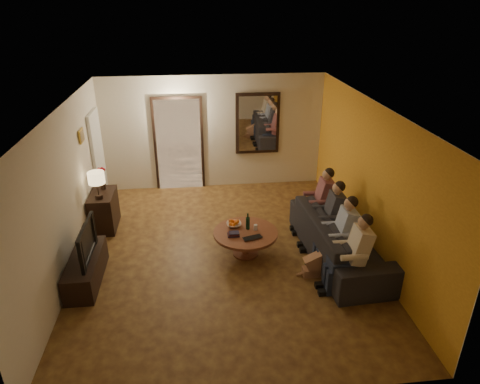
{
  "coord_description": "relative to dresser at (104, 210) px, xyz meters",
  "views": [
    {
      "loc": [
        -0.45,
        -6.38,
        4.18
      ],
      "look_at": [
        0.3,
        0.3,
        1.05
      ],
      "focal_mm": 32.0,
      "sensor_mm": 36.0,
      "label": 1
    }
  ],
  "objects": [
    {
      "name": "ceiling",
      "position": [
        2.25,
        -1.22,
        2.24
      ],
      "size": [
        5.0,
        6.0,
        0.01
      ],
      "primitive_type": "cube",
      "color": "white",
      "rests_on": "back_wall"
    },
    {
      "name": "tv_stand",
      "position": [
        0.0,
        -1.75,
        -0.14
      ],
      "size": [
        0.45,
        1.31,
        0.44
      ],
      "primitive_type": "cube",
      "color": "black",
      "rests_on": "floor"
    },
    {
      "name": "book_stack",
      "position": [
        2.39,
        -1.37,
        0.12
      ],
      "size": [
        0.2,
        0.15,
        0.07
      ],
      "primitive_type": null,
      "color": "black",
      "rests_on": "coffee_table"
    },
    {
      "name": "sofa",
      "position": [
        4.2,
        -1.53,
        0.02
      ],
      "size": [
        2.66,
        1.17,
        0.76
      ],
      "primitive_type": "imported",
      "rotation": [
        0.0,
        0.0,
        1.63
      ],
      "color": "black",
      "rests_on": "floor"
    },
    {
      "name": "person_b",
      "position": [
        4.1,
        -1.83,
        0.24
      ],
      "size": [
        0.6,
        0.4,
        1.2
      ],
      "primitive_type": null,
      "color": "tan",
      "rests_on": "sofa"
    },
    {
      "name": "person_d",
      "position": [
        4.1,
        -0.63,
        0.24
      ],
      "size": [
        0.6,
        0.4,
        1.2
      ],
      "primitive_type": null,
      "color": "tan",
      "rests_on": "sofa"
    },
    {
      "name": "tv",
      "position": [
        0.0,
        -1.75,
        0.35
      ],
      "size": [
        0.97,
        0.13,
        0.56
      ],
      "primitive_type": "imported",
      "rotation": [
        0.0,
        0.0,
        1.57
      ],
      "color": "black",
      "rests_on": "tv_stand"
    },
    {
      "name": "flower_vase",
      "position": [
        0.0,
        0.22,
        0.58
      ],
      "size": [
        0.14,
        0.14,
        0.44
      ],
      "primitive_type": null,
      "color": "red",
      "rests_on": "dresser"
    },
    {
      "name": "dog",
      "position": [
        3.7,
        -2.01,
        -0.08
      ],
      "size": [
        0.57,
        0.25,
        0.56
      ],
      "primitive_type": null,
      "rotation": [
        0.0,
        0.0,
        0.02
      ],
      "color": "#A46E4C",
      "rests_on": "floor"
    },
    {
      "name": "right_wall",
      "position": [
        4.75,
        -1.22,
        0.94
      ],
      "size": [
        0.02,
        6.0,
        2.6
      ],
      "primitive_type": "cube",
      "color": "beige",
      "rests_on": "floor"
    },
    {
      "name": "framed_art",
      "position": [
        -0.22,
        0.08,
        1.49
      ],
      "size": [
        0.03,
        0.28,
        0.24
      ],
      "primitive_type": "cube",
      "color": "#B28C33",
      "rests_on": "left_wall"
    },
    {
      "name": "mirror_glass",
      "position": [
        3.25,
        1.71,
        1.14
      ],
      "size": [
        0.86,
        0.02,
        1.26
      ],
      "primitive_type": "cube",
      "color": "white",
      "rests_on": "back_wall"
    },
    {
      "name": "oranges",
      "position": [
        2.43,
        -1.05,
        0.19
      ],
      "size": [
        0.2,
        0.2,
        0.08
      ],
      "primitive_type": null,
      "color": "#D85A12",
      "rests_on": "bowl"
    },
    {
      "name": "coffee_table",
      "position": [
        2.61,
        -1.27,
        -0.14
      ],
      "size": [
        1.36,
        1.36,
        0.45
      ],
      "primitive_type": "cylinder",
      "rotation": [
        0.0,
        0.0,
        0.25
      ],
      "color": "brown",
      "rests_on": "floor"
    },
    {
      "name": "person_c",
      "position": [
        4.1,
        -1.23,
        0.24
      ],
      "size": [
        0.6,
        0.4,
        1.2
      ],
      "primitive_type": null,
      "color": "tan",
      "rests_on": "sofa"
    },
    {
      "name": "art_canvas",
      "position": [
        -0.21,
        0.08,
        1.49
      ],
      "size": [
        0.01,
        0.22,
        0.18
      ],
      "primitive_type": "cube",
      "color": "brown",
      "rests_on": "left_wall"
    },
    {
      "name": "person_a",
      "position": [
        4.1,
        -2.43,
        0.24
      ],
      "size": [
        0.6,
        0.4,
        1.2
      ],
      "primitive_type": null,
      "color": "tan",
      "rests_on": "sofa"
    },
    {
      "name": "wine_glass",
      "position": [
        2.79,
        -1.22,
        0.14
      ],
      "size": [
        0.06,
        0.06,
        0.1
      ],
      "primitive_type": "cylinder",
      "color": "silver",
      "rests_on": "coffee_table"
    },
    {
      "name": "kitchen_doorway",
      "position": [
        1.45,
        1.76,
        0.69
      ],
      "size": [
        1.0,
        0.06,
        2.1
      ],
      "primitive_type": "cube",
      "color": "#FFE0A5",
      "rests_on": "floor"
    },
    {
      "name": "white_door",
      "position": [
        -0.21,
        1.08,
        0.66
      ],
      "size": [
        0.06,
        0.85,
        2.04
      ],
      "primitive_type": "cube",
      "color": "white",
      "rests_on": "floor"
    },
    {
      "name": "floor",
      "position": [
        2.25,
        -1.22,
        -0.36
      ],
      "size": [
        5.0,
        6.0,
        0.01
      ],
      "primitive_type": "cube",
      "color": "#472613",
      "rests_on": "ground"
    },
    {
      "name": "orange_accent",
      "position": [
        4.74,
        -1.22,
        0.94
      ],
      "size": [
        0.01,
        6.0,
        2.6
      ],
      "primitive_type": "cube",
      "color": "orange",
      "rests_on": "right_wall"
    },
    {
      "name": "door_trim",
      "position": [
        1.45,
        1.75,
        0.69
      ],
      "size": [
        1.12,
        0.04,
        2.22
      ],
      "primitive_type": "cube",
      "color": "black",
      "rests_on": "floor"
    },
    {
      "name": "front_wall",
      "position": [
        2.25,
        -4.22,
        0.94
      ],
      "size": [
        5.0,
        0.02,
        2.6
      ],
      "primitive_type": "cube",
      "color": "beige",
      "rests_on": "floor"
    },
    {
      "name": "wine_bottle",
      "position": [
        2.66,
        -1.17,
        0.24
      ],
      "size": [
        0.07,
        0.07,
        0.31
      ],
      "primitive_type": null,
      "color": "black",
      "rests_on": "coffee_table"
    },
    {
      "name": "table_lamp",
      "position": [
        0.0,
        -0.22,
        0.63
      ],
      "size": [
        0.3,
        0.3,
        0.54
      ],
      "primitive_type": null,
      "color": "beige",
      "rests_on": "dresser"
    },
    {
      "name": "fridge_glimpse",
      "position": [
        1.7,
        1.77,
        0.54
      ],
      "size": [
        0.45,
        0.03,
        1.7
      ],
      "primitive_type": "cube",
      "color": "silver",
      "rests_on": "floor"
    },
    {
      "name": "mirror_frame",
      "position": [
        3.25,
        1.74,
        1.14
      ],
      "size": [
        1.0,
        0.05,
        1.4
      ],
      "primitive_type": "cube",
      "color": "black",
      "rests_on": "back_wall"
    },
    {
      "name": "dresser",
      "position": [
        0.0,
        0.0,
        0.0
      ],
      "size": [
        0.45,
        0.81,
        0.72
      ],
      "primitive_type": "cube",
      "color": "black",
      "rests_on": "floor"
    },
    {
      "name": "left_wall",
      "position": [
        -0.25,
        -1.22,
        0.94
      ],
      "size": [
        0.02,
        6.0,
        2.6
      ],
      "primitive_type": "cube",
      "color": "beige",
      "rests_on": "floor"
    },
    {
      "name": "back_wall",
      "position": [
        2.25,
        1.78,
        0.94
      ],
      "size": [
        5.0,
        0.02,
        2.6
      ],
      "primitive_type": "cube",
      "color": "beige",
      "rests_on": "floor"
    },
    {
      "name": "bowl",
      "position": [
        2.43,
        -1.05,
        0.12
      ],
      "size": [
        0.26,
        0.26,
        0.06
      ],
      "primitive_type": "imported",
      "color": "white",
      "rests_on": "coffee_table"
    },
    {
      "name": "laptop",
      "position": [
        2.71,
        -1.55,
        0.1
      ],
      "size": [
        0.37,
        0.29,
        0.03
      ],
      "primitive_type": "imported",
      "rotation": [
        0.0,
        0.0,
        0.28
      ],
      "color": "black",
      "rests_on": "coffee_table"
    }
  ]
}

